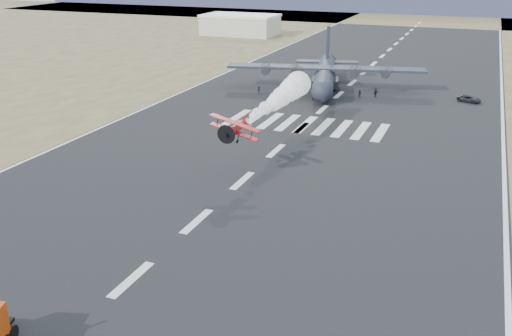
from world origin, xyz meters
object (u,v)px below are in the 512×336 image
Objects in this scene: support_vehicle at (469,99)px; crew_a at (295,86)px; crew_b at (360,94)px; crew_f at (376,93)px; crew_d at (313,96)px; crew_h at (302,92)px; aerobatic_biplane at (235,128)px; transport_aircraft at (325,74)px; hangar_left at (240,24)px; crew_g at (308,88)px; crew_e at (285,88)px; crew_c at (259,90)px.

support_vehicle is 2.71× the size of crew_a.
crew_b reaches higher than support_vehicle.
crew_d is at bearing 158.33° from crew_f.
crew_h reaches higher than crew_b.
aerobatic_biplane reaches higher than support_vehicle.
crew_d is (-1.96, 40.92, -5.26)m from aerobatic_biplane.
transport_aircraft is 10.78m from crew_b.
crew_h reaches higher than support_vehicle.
hangar_left is 13.68× the size of crew_g.
hangar_left is 0.63× the size of transport_aircraft.
hangar_left is 15.39× the size of crew_b.
crew_a is at bearing -154.43° from transport_aircraft.
transport_aircraft reaches higher than crew_d.
aerobatic_biplane is 3.43× the size of crew_e.
aerobatic_biplane is at bearing 107.23° from crew_d.
crew_a and crew_d have the same top height.
crew_d is (11.20, -0.42, 0.00)m from crew_c.
crew_a is at bearing -155.70° from crew_g.
crew_c is (-38.46, -8.49, 0.19)m from support_vehicle.
crew_c is 0.88× the size of crew_g.
crew_a is at bearing 147.47° from crew_b.
crew_c is (-13.15, 41.34, -5.26)m from aerobatic_biplane.
crew_a is (-7.75, 47.63, -5.26)m from aerobatic_biplane.
crew_d is at bearing -58.33° from hangar_left.
transport_aircraft reaches higher than crew_g.
crew_g reaches higher than crew_b.
crew_f reaches higher than support_vehicle.
crew_a is 0.95× the size of crew_f.
crew_a is at bearing 125.62° from crew_f.
hangar_left is 129.80m from aerobatic_biplane.
transport_aircraft reaches higher than hangar_left.
hangar_left reaches higher than crew_d.
aerobatic_biplane is 48.47m from crew_f.
crew_a is at bearing 115.82° from support_vehicle.
crew_b is at bearing 124.65° from support_vehicle.
crew_b is at bearing 68.87° from crew_a.
aerobatic_biplane reaches higher than crew_g.
crew_g is at bearing -50.18° from crew_d.
crew_d is (-27.27, -8.92, 0.19)m from support_vehicle.
crew_d is 0.95× the size of crew_f.
crew_f is (11.15, -4.24, -2.09)m from transport_aircraft.
crew_e is 4.68m from crew_h.
transport_aircraft is 9.52m from crew_h.
hangar_left is 92.43m from crew_d.
crew_b reaches higher than crew_d.
transport_aircraft reaches higher than crew_h.
crew_d is 0.86× the size of crew_e.
transport_aircraft is (-2.68, 51.69, -3.13)m from aerobatic_biplane.
crew_e is at bearing -33.89° from crew_a.
aerobatic_biplane reaches higher than crew_e.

